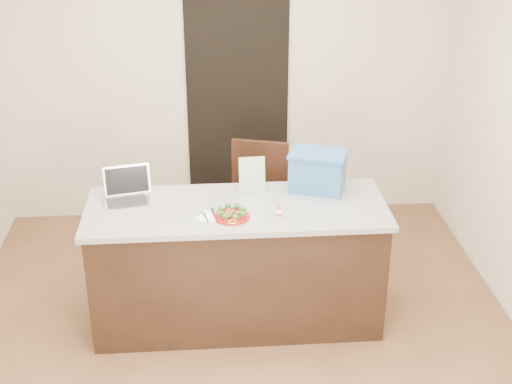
{
  "coord_description": "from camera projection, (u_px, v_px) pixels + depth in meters",
  "views": [
    {
      "loc": [
        -0.2,
        -4.08,
        3.11
      ],
      "look_at": [
        0.13,
        0.2,
        1.05
      ],
      "focal_mm": 50.0,
      "sensor_mm": 36.0,
      "label": 1
    }
  ],
  "objects": [
    {
      "name": "pepper_rings",
      "position": [
        232.0,
        215.0,
        4.7
      ],
      "size": [
        0.22,
        0.2,
        0.01
      ],
      "color": "yellow",
      "rests_on": "plate"
    },
    {
      "name": "napkin",
      "position": [
        209.0,
        217.0,
        4.71
      ],
      "size": [
        0.18,
        0.18,
        0.01
      ],
      "primitive_type": "cube",
      "rotation": [
        0.0,
        0.0,
        -0.39
      ],
      "color": "white",
      "rests_on": "island"
    },
    {
      "name": "meatballs",
      "position": [
        231.0,
        213.0,
        4.69
      ],
      "size": [
        0.1,
        0.09,
        0.04
      ],
      "color": "brown",
      "rests_on": "plate"
    },
    {
      "name": "chair",
      "position": [
        261.0,
        199.0,
        5.71
      ],
      "size": [
        0.57,
        0.58,
        1.04
      ],
      "rotation": [
        0.0,
        0.0,
        -0.28
      ],
      "color": "#341A0F",
      "rests_on": "ground"
    },
    {
      "name": "room_shell",
      "position": [
        237.0,
        122.0,
        4.32
      ],
      "size": [
        4.0,
        4.0,
        4.0
      ],
      "color": "white",
      "rests_on": "ground"
    },
    {
      "name": "laptop",
      "position": [
        127.0,
        191.0,
        4.92
      ],
      "size": [
        0.36,
        0.32,
        0.23
      ],
      "rotation": [
        0.0,
        0.0,
        0.21
      ],
      "color": "#B7B7BC",
      "rests_on": "island"
    },
    {
      "name": "fork",
      "position": [
        206.0,
        215.0,
        4.71
      ],
      "size": [
        0.04,
        0.16,
        0.0
      ],
      "rotation": [
        0.0,
        0.0,
        0.23
      ],
      "color": "silver",
      "rests_on": "napkin"
    },
    {
      "name": "leaflet",
      "position": [
        252.0,
        175.0,
        5.0
      ],
      "size": [
        0.19,
        0.05,
        0.26
      ],
      "primitive_type": "cube",
      "rotation": [
        -0.14,
        0.0,
        0.06
      ],
      "color": "white",
      "rests_on": "island"
    },
    {
      "name": "plate",
      "position": [
        232.0,
        216.0,
        4.7
      ],
      "size": [
        0.24,
        0.24,
        0.02
      ],
      "rotation": [
        0.0,
        0.0,
        -0.39
      ],
      "color": "maroon",
      "rests_on": "island"
    },
    {
      "name": "blue_box",
      "position": [
        318.0,
        171.0,
        5.04
      ],
      "size": [
        0.46,
        0.4,
        0.28
      ],
      "rotation": [
        0.0,
        0.0,
        -0.34
      ],
      "color": "#2A5B99",
      "rests_on": "island"
    },
    {
      "name": "doorway",
      "position": [
        238.0,
        111.0,
        6.38
      ],
      "size": [
        0.9,
        0.02,
        2.0
      ],
      "primitive_type": "cube",
      "color": "black",
      "rests_on": "ground"
    },
    {
      "name": "yogurt_bottle",
      "position": [
        279.0,
        214.0,
        4.68
      ],
      "size": [
        0.04,
        0.04,
        0.08
      ],
      "rotation": [
        0.0,
        0.0,
        -0.38
      ],
      "color": "white",
      "rests_on": "island"
    },
    {
      "name": "broccoli",
      "position": [
        232.0,
        211.0,
        4.68
      ],
      "size": [
        0.2,
        0.2,
        0.04
      ],
      "color": "#155016",
      "rests_on": "plate"
    },
    {
      "name": "knife",
      "position": [
        213.0,
        217.0,
        4.69
      ],
      "size": [
        0.03,
        0.22,
        0.01
      ],
      "rotation": [
        0.0,
        0.0,
        0.1
      ],
      "color": "silver",
      "rests_on": "napkin"
    },
    {
      "name": "island",
      "position": [
        237.0,
        264.0,
        5.05
      ],
      "size": [
        2.06,
        0.76,
        0.92
      ],
      "color": "black",
      "rests_on": "ground"
    },
    {
      "name": "ground",
      "position": [
        240.0,
        339.0,
        5.02
      ],
      "size": [
        4.0,
        4.0,
        0.0
      ],
      "primitive_type": "plane",
      "color": "brown",
      "rests_on": "ground"
    }
  ]
}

